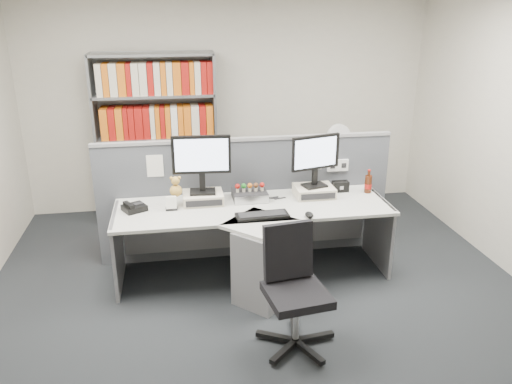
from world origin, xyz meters
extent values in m
plane|color=#26292D|center=(0.00, 0.00, 0.00)|extent=(5.50, 5.50, 0.00)
cube|color=beige|center=(0.00, 2.75, 1.35)|extent=(5.00, 0.04, 2.70)
cube|color=#4D5158|center=(0.00, 1.25, 0.62)|extent=(3.00, 0.05, 1.25)
cube|color=#9D9DA2|center=(0.00, 1.25, 1.26)|extent=(3.00, 0.07, 0.03)
cube|color=white|center=(0.95, 1.22, 0.95)|extent=(0.22, 0.04, 0.12)
cube|color=white|center=(-0.90, 1.22, 1.05)|extent=(0.16, 0.00, 0.22)
cube|color=white|center=(-0.50, 1.22, 1.05)|extent=(0.16, 0.00, 0.22)
cube|color=white|center=(0.70, 1.22, 1.05)|extent=(0.16, 0.00, 0.22)
cube|color=beige|center=(0.00, 0.82, 0.70)|extent=(2.60, 0.80, 0.03)
cube|color=beige|center=(0.00, 0.42, 0.70)|extent=(0.74, 0.74, 0.03)
cube|color=gray|center=(0.00, 0.30, 0.34)|extent=(0.57, 0.57, 0.69)
cube|color=gray|center=(-1.28, 0.82, 0.36)|extent=(0.03, 0.70, 0.72)
cube|color=gray|center=(1.28, 0.82, 0.36)|extent=(0.03, 0.70, 0.72)
cube|color=gray|center=(0.00, 1.18, 0.35)|extent=(2.50, 0.02, 0.45)
cube|color=beige|center=(-0.46, 0.98, 0.77)|extent=(0.38, 0.30, 0.10)
cube|color=black|center=(-0.46, 0.83, 0.77)|extent=(0.34, 0.01, 0.06)
cube|color=beige|center=(0.64, 0.98, 0.77)|extent=(0.38, 0.30, 0.10)
cube|color=black|center=(0.64, 0.83, 0.77)|extent=(0.34, 0.01, 0.06)
cube|color=black|center=(-0.46, 0.98, 0.83)|extent=(0.25, 0.19, 0.02)
cube|color=black|center=(-0.46, 0.98, 0.93)|extent=(0.06, 0.04, 0.20)
cube|color=black|center=(-0.46, 0.98, 1.20)|extent=(0.55, 0.07, 0.36)
cube|color=silver|center=(-0.46, 0.96, 1.20)|extent=(0.49, 0.04, 0.31)
cube|color=black|center=(0.64, 0.98, 0.83)|extent=(0.26, 0.22, 0.02)
cube|color=black|center=(0.64, 0.98, 0.92)|extent=(0.06, 0.04, 0.18)
cube|color=black|center=(0.64, 0.98, 1.17)|extent=(0.50, 0.17, 0.33)
cube|color=silver|center=(0.63, 0.96, 1.17)|extent=(0.44, 0.13, 0.28)
cube|color=black|center=(-0.01, 1.00, 0.76)|extent=(0.33, 0.29, 0.09)
cube|color=silver|center=(-0.01, 0.85, 0.76)|extent=(0.33, 0.01, 0.08)
cylinder|color=beige|center=(-0.13, 0.98, 0.82)|extent=(0.03, 0.03, 0.03)
sphere|color=#A5140F|center=(-0.13, 0.98, 0.87)|extent=(0.05, 0.05, 0.05)
cylinder|color=beige|center=(-0.07, 0.98, 0.82)|extent=(0.03, 0.03, 0.03)
sphere|color=#19721E|center=(-0.07, 0.98, 0.87)|extent=(0.05, 0.05, 0.05)
cylinder|color=beige|center=(-0.01, 0.98, 0.82)|extent=(0.03, 0.03, 0.03)
sphere|color=orange|center=(-0.01, 0.98, 0.87)|extent=(0.05, 0.05, 0.05)
cylinder|color=beige|center=(0.05, 0.98, 0.82)|extent=(0.03, 0.03, 0.03)
sphere|color=#593319|center=(0.05, 0.98, 0.87)|extent=(0.05, 0.05, 0.05)
cylinder|color=beige|center=(0.11, 0.98, 0.82)|extent=(0.03, 0.03, 0.03)
sphere|color=#A5140F|center=(0.11, 0.98, 0.87)|extent=(0.05, 0.05, 0.05)
cube|color=black|center=(0.04, 0.54, 0.73)|extent=(0.48, 0.20, 0.03)
cube|color=black|center=(0.04, 0.54, 0.75)|extent=(0.43, 0.15, 0.01)
ellipsoid|color=black|center=(0.45, 0.47, 0.74)|extent=(0.07, 0.12, 0.04)
cube|color=black|center=(-1.10, 0.88, 0.75)|extent=(0.26, 0.25, 0.05)
cube|color=black|center=(-1.15, 0.85, 0.79)|extent=(0.11, 0.16, 0.03)
cube|color=black|center=(-1.06, 0.90, 0.78)|extent=(0.10, 0.09, 0.01)
cube|color=black|center=(-0.76, 0.84, 0.73)|extent=(0.11, 0.06, 0.02)
cube|color=white|center=(-0.76, 0.82, 0.80)|extent=(0.10, 0.04, 0.11)
cube|color=white|center=(-0.76, 0.87, 0.80)|extent=(0.10, 0.04, 0.11)
sphere|color=#B68C3C|center=(-0.71, 0.92, 0.88)|extent=(0.12, 0.12, 0.12)
sphere|color=#B68C3C|center=(-0.71, 0.92, 0.97)|extent=(0.08, 0.08, 0.08)
sphere|color=#B68C3C|center=(-0.75, 0.92, 1.00)|extent=(0.03, 0.03, 0.03)
sphere|color=#B68C3C|center=(-0.68, 0.92, 1.00)|extent=(0.03, 0.03, 0.03)
cube|color=black|center=(0.94, 1.06, 0.77)|extent=(0.16, 0.09, 0.11)
cylinder|color=#3F190A|center=(1.20, 0.98, 0.81)|extent=(0.07, 0.07, 0.18)
cylinder|color=#A5140F|center=(1.20, 0.98, 0.79)|extent=(0.07, 0.07, 0.05)
cylinder|color=#3F190A|center=(1.20, 0.98, 0.92)|extent=(0.03, 0.03, 0.05)
cylinder|color=#A5140F|center=(1.20, 0.98, 0.96)|extent=(0.03, 0.03, 0.01)
cube|color=gray|center=(-1.59, 2.45, 1.00)|extent=(0.03, 0.40, 2.00)
cube|color=gray|center=(-0.21, 2.45, 1.00)|extent=(0.03, 0.40, 2.00)
cube|color=gray|center=(-0.90, 2.64, 1.00)|extent=(1.40, 0.02, 2.00)
cube|color=gray|center=(-0.90, 2.45, 0.02)|extent=(1.38, 0.40, 0.03)
cube|color=gray|center=(-0.90, 2.45, 0.52)|extent=(1.38, 0.40, 0.03)
cube|color=gray|center=(-0.90, 2.45, 1.02)|extent=(1.38, 0.40, 0.03)
cube|color=gray|center=(-0.90, 2.45, 1.52)|extent=(1.38, 0.40, 0.03)
cube|color=gray|center=(-0.90, 2.45, 1.98)|extent=(1.38, 0.40, 0.03)
cube|color=#A5140F|center=(-0.90, 2.42, 0.22)|extent=(1.24, 0.28, 0.36)
cube|color=orange|center=(-0.90, 2.42, 0.72)|extent=(1.24, 0.28, 0.36)
cube|color=beige|center=(-0.90, 2.42, 1.21)|extent=(1.24, 0.28, 0.36)
cube|color=white|center=(-0.90, 2.42, 1.71)|extent=(1.24, 0.28, 0.36)
cube|color=gray|center=(1.20, 2.00, 0.35)|extent=(0.45, 0.60, 0.70)
cube|color=black|center=(1.20, 1.70, 0.52)|extent=(0.40, 0.02, 0.28)
cube|color=black|center=(1.20, 1.70, 0.20)|extent=(0.40, 0.02, 0.28)
cylinder|color=white|center=(1.20, 2.00, 0.71)|extent=(0.18, 0.18, 0.03)
cylinder|color=white|center=(1.20, 2.00, 0.82)|extent=(0.03, 0.03, 0.18)
cylinder|color=white|center=(1.20, 1.98, 1.05)|extent=(0.30, 0.11, 0.29)
cylinder|color=silver|center=(1.20, 2.01, 1.05)|extent=(0.30, 0.10, 0.29)
cylinder|color=silver|center=(0.14, -0.37, 0.24)|extent=(0.05, 0.05, 0.39)
cube|color=black|center=(0.14, -0.37, 0.46)|extent=(0.50, 0.50, 0.07)
cube|color=black|center=(0.11, -0.17, 0.73)|extent=(0.40, 0.16, 0.45)
cube|color=black|center=(0.32, -0.35, 0.04)|extent=(0.30, 0.09, 0.04)
cylinder|color=black|center=(0.43, -0.33, 0.03)|extent=(0.05, 0.05, 0.03)
cube|color=black|center=(0.17, -0.20, 0.04)|extent=(0.10, 0.30, 0.04)
cylinder|color=black|center=(0.19, -0.09, 0.03)|extent=(0.05, 0.05, 0.03)
cube|color=black|center=(-0.01, -0.29, 0.04)|extent=(0.28, 0.18, 0.04)
cylinder|color=black|center=(-0.12, -0.24, 0.03)|extent=(0.05, 0.05, 0.03)
cube|color=black|center=(0.02, -0.50, 0.04)|extent=(0.24, 0.24, 0.04)
cylinder|color=black|center=(-0.07, -0.58, 0.03)|extent=(0.05, 0.05, 0.03)
cube|color=black|center=(0.22, -0.53, 0.04)|extent=(0.17, 0.28, 0.04)
cylinder|color=black|center=(0.27, -0.64, 0.03)|extent=(0.05, 0.05, 0.03)
camera|label=1|loc=(-0.71, -3.62, 2.52)|focal=35.91mm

